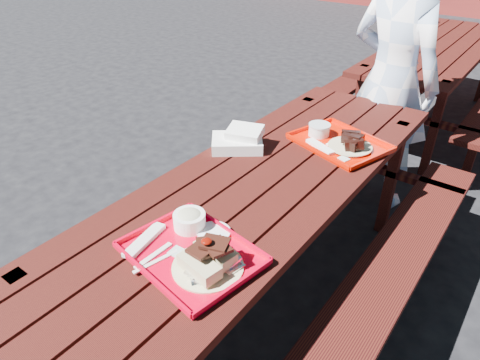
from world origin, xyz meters
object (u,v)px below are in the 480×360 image
(far_tray, at_px, (338,141))
(person, at_px, (391,81))
(picnic_table_far, at_px, (435,67))
(near_tray, at_px, (195,246))
(picnic_table_near, at_px, (260,214))

(far_tray, distance_m, person, 0.83)
(picnic_table_far, xyz_separation_m, far_tray, (0.12, -2.30, 0.21))
(picnic_table_far, xyz_separation_m, near_tray, (0.10, -3.33, 0.22))
(picnic_table_near, xyz_separation_m, picnic_table_far, (0.00, 2.80, 0.00))
(picnic_table_near, height_order, near_tray, near_tray)
(far_tray, bearing_deg, near_tray, -91.37)
(person, bearing_deg, picnic_table_far, -73.33)
(picnic_table_near, bearing_deg, near_tray, -79.55)
(picnic_table_far, height_order, near_tray, near_tray)
(far_tray, bearing_deg, picnic_table_near, -103.78)
(near_tray, bearing_deg, picnic_table_near, 100.45)
(near_tray, distance_m, person, 1.86)
(picnic_table_near, distance_m, near_tray, 0.58)
(picnic_table_near, relative_size, far_tray, 4.66)
(picnic_table_far, bearing_deg, person, -86.96)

